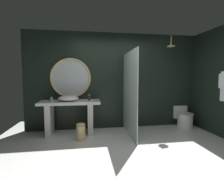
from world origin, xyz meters
TOP-DOWN VIEW (x-y plane):
  - ground_plane at (0.00, 0.00)m, footprint 5.76×5.76m
  - back_wall_panel at (0.00, 1.90)m, footprint 4.80×0.10m
  - side_wall_right at (2.35, 0.76)m, footprint 0.10×2.47m
  - vanity_counter at (-1.21, 1.53)m, footprint 1.46×0.59m
  - vessel_sink at (-1.25, 1.52)m, footprint 0.50×0.41m
  - tumbler_cup at (-1.64, 1.49)m, footprint 0.06×0.06m
  - soap_dispenser at (-0.74, 1.55)m, footprint 0.07×0.07m
  - round_wall_mirror at (-1.21, 1.81)m, footprint 1.05×0.06m
  - shower_glass_panel at (0.22, 1.21)m, footprint 0.02×1.29m
  - rain_shower_head at (1.42, 1.53)m, footprint 0.20×0.20m
  - toilet at (1.91, 1.64)m, footprint 0.43×0.63m
  - waste_bin at (-0.94, 1.07)m, footprint 0.20×0.20m

SIDE VIEW (x-z plane):
  - ground_plane at x=0.00m, z-range 0.00..0.00m
  - waste_bin at x=-0.94m, z-range 0.00..0.38m
  - toilet at x=1.91m, z-range -0.02..0.54m
  - vanity_counter at x=-1.21m, z-range 0.12..0.94m
  - tumbler_cup at x=-1.64m, z-range 0.82..0.92m
  - vessel_sink at x=-1.25m, z-range 0.77..1.01m
  - soap_dispenser at x=-0.74m, z-range 0.81..0.97m
  - shower_glass_panel at x=0.22m, z-range 0.00..2.02m
  - back_wall_panel at x=0.00m, z-range 0.00..2.60m
  - side_wall_right at x=2.35m, z-range 0.00..2.60m
  - round_wall_mirror at x=-1.21m, z-range 0.86..1.91m
  - rain_shower_head at x=1.42m, z-range 2.09..2.39m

